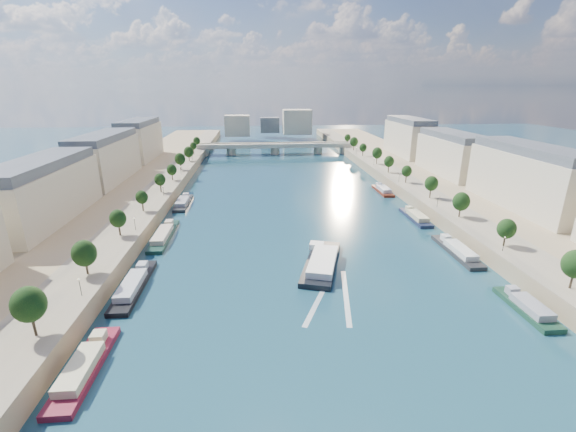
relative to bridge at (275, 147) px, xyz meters
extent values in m
plane|color=#0E2A3E|center=(0.00, -137.36, -5.08)|extent=(700.00, 700.00, 0.00)
cube|color=#9E8460|center=(-72.00, -137.36, -2.58)|extent=(44.00, 520.00, 5.00)
cube|color=#9E8460|center=(72.00, -137.36, -2.58)|extent=(44.00, 520.00, 5.00)
cube|color=gray|center=(-57.00, -137.36, -0.03)|extent=(14.00, 520.00, 0.10)
cube|color=gray|center=(57.00, -137.36, -0.03)|extent=(14.00, 520.00, 0.10)
cylinder|color=#382B1E|center=(-55.00, -219.36, 1.83)|extent=(0.50, 0.50, 3.82)
ellipsoid|color=black|center=(-55.00, -219.36, 5.42)|extent=(4.80, 4.80, 5.52)
cylinder|color=#382B1E|center=(-55.00, -195.36, 1.83)|extent=(0.50, 0.50, 3.82)
ellipsoid|color=black|center=(-55.00, -195.36, 5.42)|extent=(4.80, 4.80, 5.52)
cylinder|color=#382B1E|center=(-55.00, -171.36, 1.83)|extent=(0.50, 0.50, 3.82)
ellipsoid|color=black|center=(-55.00, -171.36, 5.42)|extent=(4.80, 4.80, 5.52)
cylinder|color=#382B1E|center=(-55.00, -147.36, 1.83)|extent=(0.50, 0.50, 3.82)
ellipsoid|color=black|center=(-55.00, -147.36, 5.42)|extent=(4.80, 4.80, 5.52)
cylinder|color=#382B1E|center=(-55.00, -123.36, 1.83)|extent=(0.50, 0.50, 3.82)
ellipsoid|color=black|center=(-55.00, -123.36, 5.42)|extent=(4.80, 4.80, 5.52)
cylinder|color=#382B1E|center=(-55.00, -99.36, 1.83)|extent=(0.50, 0.50, 3.82)
ellipsoid|color=black|center=(-55.00, -99.36, 5.42)|extent=(4.80, 4.80, 5.52)
cylinder|color=#382B1E|center=(-55.00, -75.36, 1.83)|extent=(0.50, 0.50, 3.82)
ellipsoid|color=black|center=(-55.00, -75.36, 5.42)|extent=(4.80, 4.80, 5.52)
cylinder|color=#382B1E|center=(-55.00, -51.36, 1.83)|extent=(0.50, 0.50, 3.82)
ellipsoid|color=black|center=(-55.00, -51.36, 5.42)|extent=(4.80, 4.80, 5.52)
cylinder|color=#382B1E|center=(-55.00, -27.36, 1.83)|extent=(0.50, 0.50, 3.82)
ellipsoid|color=black|center=(-55.00, -27.36, 5.42)|extent=(4.80, 4.80, 5.52)
cylinder|color=#382B1E|center=(-55.00, -3.36, 1.83)|extent=(0.50, 0.50, 3.82)
ellipsoid|color=black|center=(-55.00, -3.36, 5.42)|extent=(4.80, 4.80, 5.52)
cylinder|color=#382B1E|center=(55.00, -211.36, 1.83)|extent=(0.50, 0.50, 3.82)
ellipsoid|color=black|center=(55.00, -211.36, 5.42)|extent=(4.80, 4.80, 5.52)
cylinder|color=#382B1E|center=(55.00, -187.36, 1.83)|extent=(0.50, 0.50, 3.82)
ellipsoid|color=black|center=(55.00, -187.36, 5.42)|extent=(4.80, 4.80, 5.52)
cylinder|color=#382B1E|center=(55.00, -163.36, 1.83)|extent=(0.50, 0.50, 3.82)
ellipsoid|color=black|center=(55.00, -163.36, 5.42)|extent=(4.80, 4.80, 5.52)
cylinder|color=#382B1E|center=(55.00, -139.36, 1.83)|extent=(0.50, 0.50, 3.82)
ellipsoid|color=black|center=(55.00, -139.36, 5.42)|extent=(4.80, 4.80, 5.52)
cylinder|color=#382B1E|center=(55.00, -115.36, 1.83)|extent=(0.50, 0.50, 3.82)
ellipsoid|color=black|center=(55.00, -115.36, 5.42)|extent=(4.80, 4.80, 5.52)
cylinder|color=#382B1E|center=(55.00, -91.36, 1.83)|extent=(0.50, 0.50, 3.82)
ellipsoid|color=black|center=(55.00, -91.36, 5.42)|extent=(4.80, 4.80, 5.52)
cylinder|color=#382B1E|center=(55.00, -67.36, 1.83)|extent=(0.50, 0.50, 3.82)
ellipsoid|color=black|center=(55.00, -67.36, 5.42)|extent=(4.80, 4.80, 5.52)
cylinder|color=#382B1E|center=(55.00, -43.36, 1.83)|extent=(0.50, 0.50, 3.82)
ellipsoid|color=black|center=(55.00, -43.36, 5.42)|extent=(4.80, 4.80, 5.52)
cylinder|color=#382B1E|center=(55.00, -19.36, 1.83)|extent=(0.50, 0.50, 3.82)
ellipsoid|color=black|center=(55.00, -19.36, 5.42)|extent=(4.80, 4.80, 5.52)
cylinder|color=#382B1E|center=(55.00, 4.64, 1.83)|extent=(0.50, 0.50, 3.82)
ellipsoid|color=black|center=(55.00, 4.64, 5.42)|extent=(4.80, 4.80, 5.52)
cylinder|color=black|center=(-52.50, -207.36, 1.92)|extent=(0.14, 0.14, 4.00)
sphere|color=#FFE5B2|center=(-52.50, -207.36, 4.02)|extent=(0.36, 0.36, 0.36)
cylinder|color=black|center=(-52.50, -167.36, 1.92)|extent=(0.14, 0.14, 4.00)
sphere|color=#FFE5B2|center=(-52.50, -167.36, 4.02)|extent=(0.36, 0.36, 0.36)
cylinder|color=black|center=(-52.50, -127.36, 1.92)|extent=(0.14, 0.14, 4.00)
sphere|color=#FFE5B2|center=(-52.50, -127.36, 4.02)|extent=(0.36, 0.36, 0.36)
cylinder|color=black|center=(-52.50, -87.36, 1.92)|extent=(0.14, 0.14, 4.00)
sphere|color=#FFE5B2|center=(-52.50, -87.36, 4.02)|extent=(0.36, 0.36, 0.36)
cylinder|color=black|center=(-52.50, -47.36, 1.92)|extent=(0.14, 0.14, 4.00)
sphere|color=#FFE5B2|center=(-52.50, -47.36, 4.02)|extent=(0.36, 0.36, 0.36)
cylinder|color=black|center=(52.50, -192.36, 1.92)|extent=(0.14, 0.14, 4.00)
sphere|color=#FFE5B2|center=(52.50, -192.36, 4.02)|extent=(0.36, 0.36, 0.36)
cylinder|color=black|center=(52.50, -152.36, 1.92)|extent=(0.14, 0.14, 4.00)
sphere|color=#FFE5B2|center=(52.50, -152.36, 4.02)|extent=(0.36, 0.36, 0.36)
cylinder|color=black|center=(52.50, -112.36, 1.92)|extent=(0.14, 0.14, 4.00)
sphere|color=#FFE5B2|center=(52.50, -112.36, 4.02)|extent=(0.36, 0.36, 0.36)
cylinder|color=black|center=(52.50, -72.36, 1.92)|extent=(0.14, 0.14, 4.00)
sphere|color=#FFE5B2|center=(52.50, -72.36, 4.02)|extent=(0.36, 0.36, 0.36)
cylinder|color=black|center=(52.50, -32.36, 1.92)|extent=(0.14, 0.14, 4.00)
sphere|color=#FFE5B2|center=(52.50, -32.36, 4.02)|extent=(0.36, 0.36, 0.36)
cube|color=beige|center=(-85.00, -154.36, 9.92)|extent=(16.00, 52.00, 20.00)
cube|color=#474C54|center=(-85.00, -154.36, 21.52)|extent=(14.72, 50.44, 3.20)
cube|color=beige|center=(-85.00, -96.36, 9.92)|extent=(16.00, 52.00, 20.00)
cube|color=#474C54|center=(-85.00, -96.36, 21.52)|extent=(14.72, 50.44, 3.20)
cube|color=beige|center=(-85.00, -38.36, 9.92)|extent=(16.00, 52.00, 20.00)
cube|color=#474C54|center=(-85.00, -38.36, 21.52)|extent=(14.72, 50.44, 3.20)
cube|color=beige|center=(85.00, -154.36, 9.92)|extent=(16.00, 52.00, 20.00)
cube|color=#474C54|center=(85.00, -154.36, 21.52)|extent=(14.72, 50.44, 3.20)
cube|color=beige|center=(85.00, -96.36, 9.92)|extent=(16.00, 52.00, 20.00)
cube|color=#474C54|center=(85.00, -96.36, 21.52)|extent=(14.72, 50.44, 3.20)
cube|color=beige|center=(85.00, -38.36, 9.92)|extent=(16.00, 52.00, 20.00)
cube|color=#474C54|center=(85.00, -38.36, 21.52)|extent=(14.72, 50.44, 3.20)
cube|color=beige|center=(-30.00, 72.64, 8.92)|extent=(22.00, 18.00, 18.00)
cube|color=beige|center=(25.00, 82.64, 10.92)|extent=(26.00, 20.00, 22.00)
cube|color=#474C54|center=(0.00, 97.64, 6.92)|extent=(18.00, 16.00, 14.00)
cube|color=#C1B79E|center=(0.00, 0.00, 1.12)|extent=(112.00, 11.00, 2.20)
cube|color=#C1B79E|center=(0.00, -5.00, 2.62)|extent=(112.00, 0.80, 0.90)
cube|color=#C1B79E|center=(0.00, 5.00, 2.62)|extent=(112.00, 0.80, 0.90)
cylinder|color=#C1B79E|center=(-32.00, 0.00, -2.58)|extent=(6.40, 6.40, 5.00)
cylinder|color=#C1B79E|center=(0.00, 0.00, -2.58)|extent=(6.40, 6.40, 5.00)
cylinder|color=#C1B79E|center=(32.00, 0.00, -2.58)|extent=(6.40, 6.40, 5.00)
cube|color=#C1B79E|center=(-52.00, 0.00, -2.58)|extent=(6.00, 12.00, 5.00)
cube|color=#C1B79E|center=(52.00, 0.00, -2.58)|extent=(6.00, 12.00, 5.00)
cube|color=black|center=(3.32, -186.66, -4.66)|extent=(16.08, 29.87, 2.05)
cube|color=silver|center=(3.32, -188.96, -2.71)|extent=(11.79, 19.81, 1.85)
cube|color=silver|center=(3.32, -178.04, -2.73)|extent=(4.92, 4.48, 1.80)
cube|color=silver|center=(0.12, -203.66, -5.06)|extent=(11.52, 24.30, 0.04)
cube|color=silver|center=(6.52, -203.66, -5.06)|extent=(5.53, 25.83, 0.04)
cube|color=maroon|center=(-45.50, -224.97, -4.78)|extent=(5.00, 22.56, 1.80)
cube|color=beige|center=(-45.50, -226.77, -3.08)|extent=(4.10, 12.41, 1.60)
cube|color=beige|center=(-45.50, -218.20, -2.98)|extent=(2.50, 2.71, 1.80)
cube|color=black|center=(-45.50, -195.43, -4.78)|extent=(5.00, 26.71, 1.80)
cube|color=#B1B5BE|center=(-45.50, -197.56, -3.08)|extent=(4.10, 14.69, 1.60)
cube|color=#B1B5BE|center=(-45.50, -187.41, -2.98)|extent=(2.50, 3.21, 1.80)
cube|color=#16372D|center=(-45.50, -161.48, -4.78)|extent=(5.00, 28.38, 1.80)
cube|color=beige|center=(-45.50, -163.75, -3.08)|extent=(4.10, 15.61, 1.60)
cube|color=beige|center=(-45.50, -152.96, -2.98)|extent=(2.50, 3.41, 1.80)
cube|color=#28282B|center=(-45.50, -123.85, -4.78)|extent=(5.00, 23.27, 1.80)
cube|color=#96969E|center=(-45.50, -125.71, -3.08)|extent=(4.10, 12.80, 1.60)
cube|color=#96969E|center=(-45.50, -116.87, -2.98)|extent=(2.50, 2.79, 1.80)
cube|color=#173B29|center=(45.50, -213.41, -4.78)|extent=(5.00, 17.99, 1.80)
cube|color=gray|center=(45.50, -214.85, -3.08)|extent=(4.10, 9.90, 1.60)
cube|color=gray|center=(45.50, -208.02, -2.98)|extent=(2.50, 2.16, 1.80)
cube|color=#27282A|center=(45.50, -181.92, -4.78)|extent=(5.00, 24.34, 1.80)
cube|color=silver|center=(45.50, -183.87, -3.08)|extent=(4.10, 13.39, 1.60)
cube|color=silver|center=(45.50, -174.62, -2.98)|extent=(2.50, 2.92, 1.80)
cube|color=#192038|center=(45.50, -150.41, -4.78)|extent=(5.00, 21.54, 1.80)
cube|color=#C2BC91|center=(45.50, -152.14, -3.08)|extent=(4.10, 11.85, 1.60)
cube|color=#C2BC91|center=(45.50, -143.95, -2.98)|extent=(2.50, 2.59, 1.80)
cube|color=maroon|center=(45.50, -111.16, -4.78)|extent=(5.00, 19.99, 1.80)
cube|color=#ADB1BA|center=(45.50, -112.75, -3.08)|extent=(4.10, 11.00, 1.60)
cube|color=#ADB1BA|center=(45.50, -105.16, -2.98)|extent=(2.50, 2.40, 1.80)
camera|label=1|loc=(-14.27, -283.82, 43.00)|focal=24.00mm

